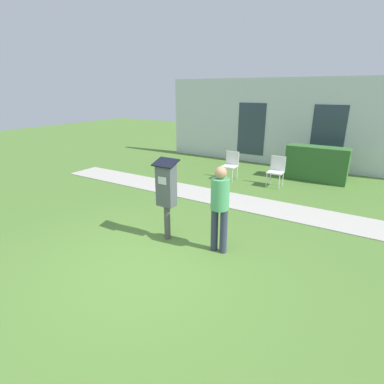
% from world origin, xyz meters
% --- Properties ---
extents(ground_plane, '(40.00, 40.00, 0.00)m').
position_xyz_m(ground_plane, '(0.00, 0.00, 0.00)').
color(ground_plane, '#517A33').
extents(sidewalk, '(12.00, 1.10, 0.02)m').
position_xyz_m(sidewalk, '(0.00, 3.73, 0.01)').
color(sidewalk, '#B7B2A8').
rests_on(sidewalk, ground).
extents(building_facade, '(10.00, 0.26, 3.20)m').
position_xyz_m(building_facade, '(0.00, 8.38, 1.60)').
color(building_facade, silver).
rests_on(building_facade, ground).
extents(parking_meter, '(0.44, 0.31, 1.59)m').
position_xyz_m(parking_meter, '(-0.31, 1.12, 1.02)').
color(parking_meter, '#4C4C4C').
rests_on(parking_meter, ground).
extents(person_standing, '(0.32, 0.32, 1.58)m').
position_xyz_m(person_standing, '(0.76, 1.21, 0.93)').
color(person_standing, '#333851').
rests_on(person_standing, ground).
extents(outdoor_chair_left, '(0.44, 0.44, 0.90)m').
position_xyz_m(outdoor_chair_left, '(-1.02, 5.58, 0.53)').
color(outdoor_chair_left, white).
rests_on(outdoor_chair_left, ground).
extents(outdoor_chair_middle, '(0.44, 0.44, 0.90)m').
position_xyz_m(outdoor_chair_middle, '(0.47, 5.62, 0.53)').
color(outdoor_chair_middle, white).
rests_on(outdoor_chair_middle, ground).
extents(hedge_row, '(1.85, 0.60, 1.10)m').
position_xyz_m(hedge_row, '(1.38, 6.83, 0.55)').
color(hedge_row, '#33662D').
rests_on(hedge_row, ground).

